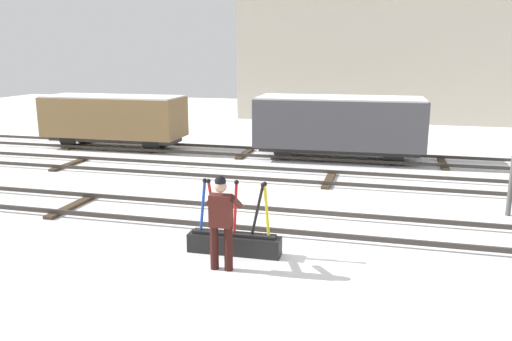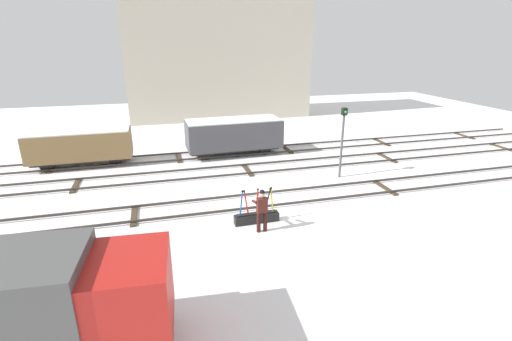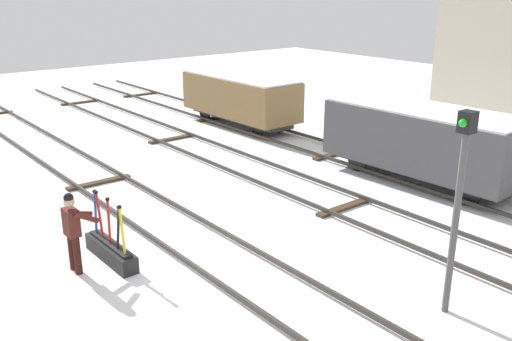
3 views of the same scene
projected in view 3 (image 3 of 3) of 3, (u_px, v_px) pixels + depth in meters
ground_plane at (212, 255)px, 12.23m from camera, size 60.00×60.00×0.00m
track_main_line at (212, 250)px, 12.19m from camera, size 44.00×1.94×0.18m
track_siding_near at (345, 205)px, 14.71m from camera, size 44.00×1.94×0.18m
track_siding_far at (422, 179)px, 16.68m from camera, size 44.00×1.94×0.18m
switch_lever_frame at (111, 249)px, 11.90m from camera, size 1.80×0.39×1.45m
rail_worker at (73, 228)px, 11.24m from camera, size 0.54×0.65×1.71m
signal_post at (459, 194)px, 9.41m from camera, size 0.24×0.32×3.67m
freight_car_back_track at (240, 97)px, 22.92m from camera, size 5.54×2.02×2.09m
freight_car_near_switch at (424, 140)px, 16.34m from camera, size 5.90×2.43×2.23m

